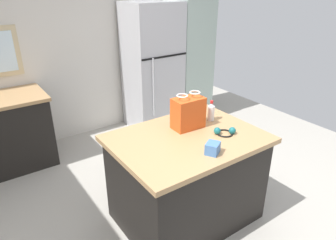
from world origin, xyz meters
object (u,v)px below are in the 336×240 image
refrigerator (153,67)px  shopping_bag (188,113)px  kitchen_island (186,178)px  small_box (213,148)px  bottle (211,112)px  tall_cabinet (189,54)px  ear_defenders (225,132)px

refrigerator → shopping_bag: 1.99m
kitchen_island → small_box: bearing=-92.1°
refrigerator → bottle: refrigerator is taller
refrigerator → shopping_bag: (-0.78, -1.83, 0.10)m
small_box → kitchen_island: bearing=87.9°
tall_cabinet → refrigerator: bearing=-180.0°
shopping_bag → bottle: 0.29m
tall_cabinet → small_box: tall_cabinet is taller
kitchen_island → ear_defenders: bearing=-25.6°
bottle → shopping_bag: bearing=179.8°
tall_cabinet → shopping_bag: size_ratio=6.22×
tall_cabinet → small_box: (-1.60, -2.31, -0.12)m
small_box → bottle: bottle is taller
kitchen_island → refrigerator: size_ratio=0.70×
ear_defenders → bottle: bearing=71.4°
kitchen_island → small_box: (-0.01, -0.33, 0.48)m
tall_cabinet → ear_defenders: (-1.28, -2.12, -0.14)m
refrigerator → bottle: size_ratio=9.17×
refrigerator → small_box: refrigerator is taller
kitchen_island → tall_cabinet: 2.60m
ear_defenders → tall_cabinet: bearing=58.9°
shopping_bag → ear_defenders: shopping_bag is taller
refrigerator → tall_cabinet: bearing=0.0°
tall_cabinet → shopping_bag: (-1.46, -1.83, -0.01)m
small_box → ear_defenders: (0.32, 0.18, -0.02)m
refrigerator → ear_defenders: bearing=-105.6°
refrigerator → ear_defenders: (-0.59, -2.12, -0.03)m
shopping_bag → bottle: shopping_bag is taller
bottle → ear_defenders: (-0.10, -0.29, -0.07)m
shopping_bag → bottle: size_ratio=1.65×
tall_cabinet → ear_defenders: size_ratio=10.01×
kitchen_island → ear_defenders: 0.57m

